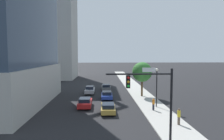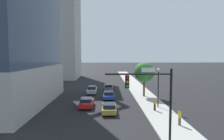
{
  "view_description": "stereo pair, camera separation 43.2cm",
  "coord_description": "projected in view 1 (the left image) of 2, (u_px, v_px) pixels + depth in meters",
  "views": [
    {
      "loc": [
        1.07,
        -11.51,
        7.75
      ],
      "look_at": [
        1.95,
        8.02,
        6.29
      ],
      "focal_mm": 31.58,
      "sensor_mm": 36.0,
      "label": 1
    },
    {
      "loc": [
        1.5,
        -11.53,
        7.75
      ],
      "look_at": [
        1.95,
        8.02,
        6.29
      ],
      "focal_mm": 31.58,
      "sensor_mm": 36.0,
      "label": 2
    }
  ],
  "objects": [
    {
      "name": "street_tree",
      "position": [
        142.0,
        72.0,
        36.55
      ],
      "size": [
        3.68,
        3.68,
        6.36
      ],
      "color": "brown",
      "rests_on": "sidewalk"
    },
    {
      "name": "car_red",
      "position": [
        85.0,
        103.0,
        29.29
      ],
      "size": [
        1.91,
        4.16,
        1.47
      ],
      "color": "red",
      "rests_on": "ground"
    },
    {
      "name": "construction_building",
      "position": [
        54.0,
        27.0,
        65.63
      ],
      "size": [
        14.9,
        22.57,
        40.61
      ],
      "color": "#B2AFA8",
      "rests_on": "ground"
    },
    {
      "name": "car_silver",
      "position": [
        90.0,
        90.0,
        40.06
      ],
      "size": [
        1.82,
        4.77,
        1.51
      ],
      "color": "#B7B7BC",
      "rests_on": "ground"
    },
    {
      "name": "street_lamp",
      "position": [
        157.0,
        82.0,
        28.91
      ],
      "size": [
        0.44,
        0.44,
        5.71
      ],
      "color": "black",
      "rests_on": "sidewalk"
    },
    {
      "name": "pedestrian_yellow_shirt",
      "position": [
        179.0,
        116.0,
        21.54
      ],
      "size": [
        0.34,
        0.34,
        1.8
      ],
      "color": "brown",
      "rests_on": "sidewalk"
    },
    {
      "name": "car_gold",
      "position": [
        108.0,
        108.0,
        26.53
      ],
      "size": [
        1.87,
        4.34,
        1.36
      ],
      "color": "#AD8938",
      "rests_on": "ground"
    },
    {
      "name": "sidewalk",
      "position": [
        148.0,
        102.0,
        32.3
      ],
      "size": [
        4.13,
        120.0,
        0.15
      ],
      "primitive_type": "cube",
      "color": "#B2AFA8",
      "rests_on": "ground"
    },
    {
      "name": "car_blue",
      "position": [
        107.0,
        95.0,
        35.05
      ],
      "size": [
        1.92,
        4.14,
        1.38
      ],
      "color": "#233D9E",
      "rests_on": "ground"
    },
    {
      "name": "car_gray",
      "position": [
        106.0,
        87.0,
        44.01
      ],
      "size": [
        1.94,
        4.31,
        1.41
      ],
      "color": "slate",
      "rests_on": "ground"
    },
    {
      "name": "pedestrian_orange_shirt",
      "position": [
        153.0,
        104.0,
        27.26
      ],
      "size": [
        0.34,
        0.34,
        1.74
      ],
      "color": "black",
      "rests_on": "sidewalk"
    },
    {
      "name": "traffic_light_pole",
      "position": [
        152.0,
        92.0,
        16.38
      ],
      "size": [
        5.59,
        0.48,
        6.58
      ],
      "color": "black",
      "rests_on": "sidewalk"
    }
  ]
}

